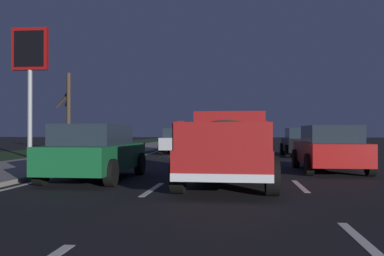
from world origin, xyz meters
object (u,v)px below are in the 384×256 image
object	(u,v)px
sedan_silver	(180,141)
bare_tree_far	(68,110)
pickup_truck	(229,146)
gas_price_sign	(30,60)
sedan_green	(95,152)
sedan_red	(329,148)
sedan_black	(302,142)

from	to	relation	value
sedan_silver	bare_tree_far	bearing A→B (deg)	68.82
pickup_truck	gas_price_sign	world-z (taller)	gas_price_sign
pickup_truck	sedan_silver	bearing A→B (deg)	12.38
sedan_green	bare_tree_far	world-z (taller)	bare_tree_far
sedan_red	sedan_green	bearing A→B (deg)	114.31
pickup_truck	sedan_red	bearing A→B (deg)	-40.57
sedan_black	sedan_green	size ratio (longest dim) A/B	1.00
sedan_silver	gas_price_sign	world-z (taller)	gas_price_sign
sedan_black	bare_tree_far	size ratio (longest dim) A/B	0.81
sedan_red	sedan_silver	distance (m)	13.11
pickup_truck	gas_price_sign	size ratio (longest dim) A/B	0.82
gas_price_sign	sedan_black	bearing A→B (deg)	-80.25
sedan_silver	gas_price_sign	bearing A→B (deg)	123.56
sedan_black	sedan_silver	bearing A→B (deg)	71.43
pickup_truck	sedan_black	world-z (taller)	pickup_truck
sedan_green	gas_price_sign	distance (m)	12.60
pickup_truck	sedan_green	world-z (taller)	pickup_truck
pickup_truck	sedan_green	bearing A→B (deg)	80.11
sedan_green	sedan_black	bearing A→B (deg)	-31.23
sedan_black	gas_price_sign	distance (m)	14.98
pickup_truck	bare_tree_far	xyz separation A→B (m)	(18.39, 11.69, 1.86)
sedan_silver	bare_tree_far	xyz separation A→B (m)	(3.24, 8.37, 2.06)
pickup_truck	sedan_red	distance (m)	5.03
pickup_truck	gas_price_sign	xyz separation A→B (m)	(10.38, 10.52, 4.07)
sedan_silver	sedan_green	world-z (taller)	same
sedan_black	sedan_green	world-z (taller)	same
sedan_black	sedan_silver	distance (m)	7.34
pickup_truck	sedan_black	bearing A→B (deg)	-15.85
bare_tree_far	sedan_silver	bearing A→B (deg)	-111.18
pickup_truck	sedan_black	distance (m)	13.32
sedan_black	sedan_green	bearing A→B (deg)	148.77
sedan_red	sedan_silver	bearing A→B (deg)	30.19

